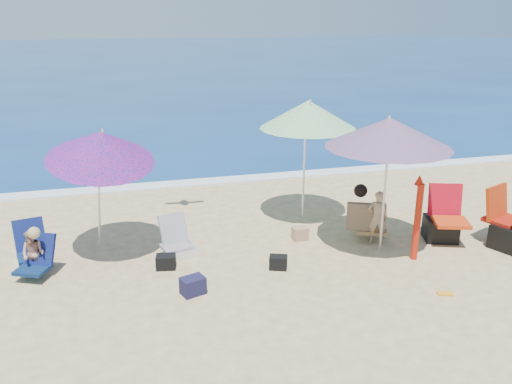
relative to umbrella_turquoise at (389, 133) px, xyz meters
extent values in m
plane|color=#D8BC84|center=(-1.76, -0.64, -2.02)|extent=(120.00, 120.00, 0.00)
cube|color=navy|center=(-1.76, 44.36, -2.07)|extent=(120.00, 80.00, 0.12)
cube|color=white|center=(-1.76, 4.46, -2.00)|extent=(120.00, 0.50, 0.04)
cylinder|color=silver|center=(0.03, 0.03, -0.97)|extent=(0.04, 0.04, 2.11)
cone|color=#D81C5E|center=(0.00, 0.00, 0.00)|extent=(2.31, 2.31, 0.47)
cylinder|color=white|center=(-0.03, -0.03, 0.21)|extent=(0.04, 0.04, 0.13)
cylinder|color=white|center=(-0.76, 1.74, -0.95)|extent=(0.05, 0.05, 2.15)
cone|color=#219617|center=(-0.76, 1.61, 0.04)|extent=(2.11, 2.11, 0.51)
cylinder|color=white|center=(-0.77, 1.49, 0.27)|extent=(0.04, 0.04, 0.14)
cylinder|color=white|center=(-4.49, 1.13, -1.06)|extent=(0.21, 0.48, 1.87)
cone|color=#BE1B6A|center=(-4.38, 0.90, -0.15)|extent=(2.16, 2.20, 0.87)
cylinder|color=silver|center=(-4.34, 0.85, 0.06)|extent=(0.05, 0.07, 0.13)
cylinder|color=#B61F0D|center=(0.39, -0.44, -1.38)|extent=(0.11, 0.11, 1.29)
cone|color=red|center=(0.37, -0.40, -0.68)|extent=(0.16, 0.16, 0.16)
cube|color=#0D244A|center=(-5.56, 0.85, -1.86)|extent=(0.55, 0.51, 0.06)
cube|color=#0D184D|center=(-5.63, 1.18, -1.61)|extent=(0.51, 0.37, 0.50)
cube|color=white|center=(-5.59, 1.05, -1.95)|extent=(0.57, 0.53, 0.15)
cube|color=#DC704D|center=(-3.34, 0.65, -1.86)|extent=(0.53, 0.49, 0.05)
cube|color=#CE5B48|center=(-3.35, 0.87, -1.62)|extent=(0.50, 0.36, 0.48)
cube|color=white|center=(-3.26, 0.63, -1.95)|extent=(0.55, 0.51, 0.14)
cube|color=red|center=(1.25, -0.12, -1.60)|extent=(0.70, 0.66, 0.06)
cube|color=#B30C1D|center=(1.33, 0.24, -1.32)|extent=(0.59, 0.33, 0.57)
cube|color=black|center=(1.25, 0.14, -1.82)|extent=(0.67, 0.64, 0.40)
cube|color=#A1180B|center=(2.18, -0.27, -1.59)|extent=(0.74, 0.70, 0.06)
cube|color=#B62F0D|center=(2.09, -0.14, -1.30)|extent=(0.60, 0.37, 0.58)
cube|color=black|center=(2.18, -0.48, -1.82)|extent=(0.71, 0.67, 0.41)
imported|color=tan|center=(0.07, 0.27, -1.54)|extent=(0.41, 0.35, 0.96)
cube|color=#320E65|center=(0.06, 0.47, -1.83)|extent=(0.68, 0.64, 0.06)
cube|color=navy|center=(-0.06, 0.43, -1.58)|extent=(0.70, 0.48, 0.49)
sphere|color=black|center=(-0.08, 0.66, -1.17)|extent=(0.24, 0.24, 0.24)
imported|color=tan|center=(-5.49, 0.50, -1.65)|extent=(0.44, 0.40, 0.74)
cube|color=#0C2146|center=(-5.51, 0.40, -1.86)|extent=(0.57, 0.55, 0.05)
cube|color=#0E184F|center=(-5.40, 0.58, -1.62)|extent=(0.52, 0.42, 0.48)
sphere|color=tan|center=(-5.43, 0.43, -1.29)|extent=(0.18, 0.18, 0.18)
cube|color=#191835|center=(-3.25, -0.64, -1.90)|extent=(0.39, 0.33, 0.25)
cube|color=black|center=(-3.55, 0.25, -1.91)|extent=(0.33, 0.27, 0.22)
cube|color=#9F795B|center=(-1.15, 0.76, -1.91)|extent=(0.27, 0.20, 0.23)
cube|color=black|center=(-1.85, -0.21, -1.92)|extent=(0.33, 0.28, 0.21)
cube|color=orange|center=(0.21, -1.59, -2.01)|extent=(0.23, 0.16, 0.03)
camera|label=1|loc=(-4.07, -7.26, 1.76)|focal=36.70mm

